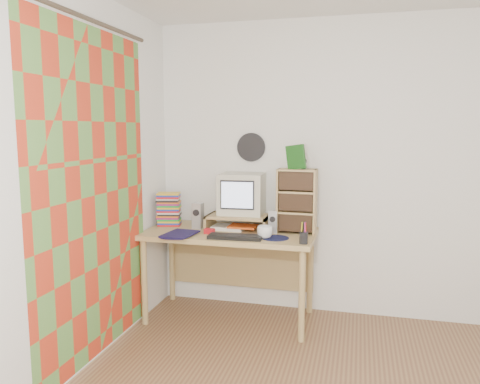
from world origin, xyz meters
The scene contains 20 objects.
back_wall centered at (0.00, 1.75, 1.25)m, with size 3.50×3.50×0.00m, color white.
left_wall centered at (-1.75, 0.00, 1.25)m, with size 3.50×3.50×0.00m, color white.
curtain centered at (-1.71, 0.48, 1.15)m, with size 2.20×2.20×0.00m, color red.
wall_disc centered at (-0.93, 1.73, 1.43)m, with size 0.25×0.25×0.02m, color black.
desk centered at (-1.03, 1.44, 0.62)m, with size 1.40×0.70×0.75m.
monitor_riser centered at (-0.98, 1.48, 0.84)m, with size 0.52×0.30×0.12m.
crt_monitor centered at (-0.97, 1.53, 1.04)m, with size 0.36×0.36×0.34m, color beige.
speaker_left centered at (-1.32, 1.42, 0.86)m, with size 0.08×0.08×0.22m, color #B2B2B7.
speaker_right centered at (-0.67, 1.41, 0.84)m, with size 0.07×0.07×0.19m, color #B2B2B7.
keyboard centered at (-0.92, 1.14, 0.76)m, with size 0.42×0.14×0.03m, color black.
dvd_stack centered at (-1.61, 1.49, 0.89)m, with size 0.19×0.14×0.27m, color brown, non-canonical shape.
cd_rack centered at (-0.49, 1.48, 1.01)m, with size 0.31×0.17×0.52m, color tan.
mug centered at (-0.70, 1.21, 0.80)m, with size 0.12×0.12×0.10m, color white.
diary centered at (-1.47, 1.13, 0.78)m, with size 0.27×0.20×0.05m, color #15113E.
mousepad centered at (-0.62, 1.23, 0.75)m, with size 0.21×0.21×0.00m, color #101036.
pen_cup centered at (-0.39, 1.11, 0.81)m, with size 0.06×0.06×0.13m, color black, non-canonical shape.
papers centered at (-1.01, 1.46, 0.77)m, with size 0.27×0.20×0.04m, color white, non-canonical shape.
red_box centered at (-1.16, 1.26, 0.77)m, with size 0.08×0.05×0.04m, color red.
game_box centered at (-0.50, 1.46, 1.37)m, with size 0.15×0.03×0.19m, color #174F16.
webcam centered at (-0.44, 1.48, 1.31)m, with size 0.05×0.05×0.09m, color black, non-canonical shape.
Camera 1 is at (-0.01, -2.26, 1.59)m, focal length 35.00 mm.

